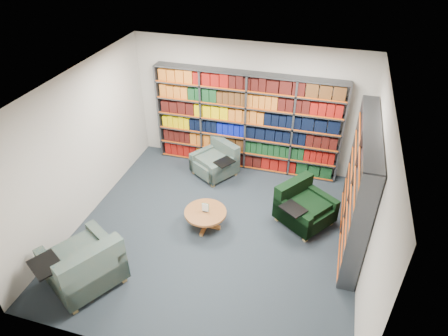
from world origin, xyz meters
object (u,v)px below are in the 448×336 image
(chair_teal_left, at_px, (217,162))
(chair_teal_front, at_px, (86,268))
(chair_green_right, at_px, (302,207))
(coffee_table, at_px, (205,215))

(chair_teal_left, distance_m, chair_teal_front, 3.69)
(chair_green_right, bearing_deg, chair_teal_left, 151.64)
(chair_teal_left, relative_size, coffee_table, 1.41)
(chair_green_right, xyz_separation_m, chair_teal_front, (-3.03, -2.46, 0.06))
(chair_teal_front, bearing_deg, chair_green_right, 39.13)
(chair_green_right, relative_size, chair_teal_front, 0.87)
(chair_teal_left, relative_size, chair_teal_front, 0.78)
(chair_green_right, distance_m, coffee_table, 1.81)
(chair_teal_left, distance_m, coffee_table, 1.77)
(chair_teal_left, height_order, coffee_table, chair_teal_left)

